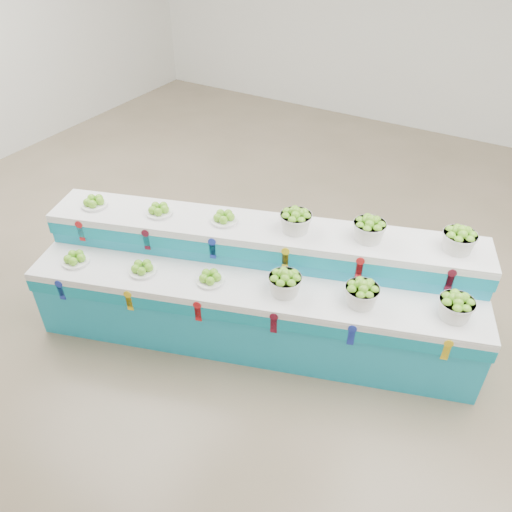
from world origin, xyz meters
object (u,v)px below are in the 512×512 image
at_px(display_stand, 256,288).
at_px(plate_upper_mid, 159,209).
at_px(basket_lower_left, 285,283).
at_px(basket_upper_right, 459,239).

bearing_deg(display_stand, plate_upper_mid, 165.75).
distance_m(display_stand, plate_upper_mid, 1.14).
distance_m(basket_lower_left, basket_upper_right, 1.46).
distance_m(display_stand, basket_lower_left, 0.50).
height_order(display_stand, plate_upper_mid, plate_upper_mid).
distance_m(display_stand, basket_upper_right, 1.77).
distance_m(plate_upper_mid, basket_upper_right, 2.61).
xyz_separation_m(basket_lower_left, plate_upper_mid, (-1.35, 0.08, 0.25)).
xyz_separation_m(display_stand, basket_lower_left, (0.36, -0.14, 0.32)).
bearing_deg(display_stand, basket_lower_left, -39.44).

